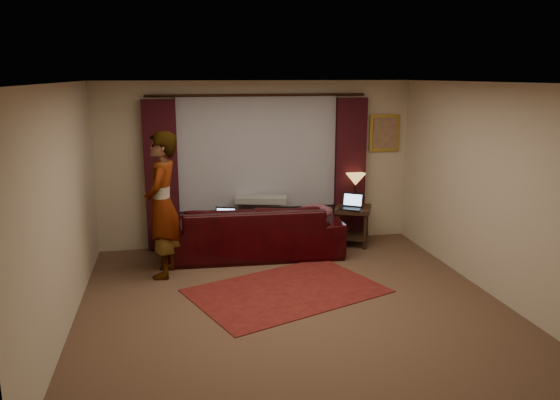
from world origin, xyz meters
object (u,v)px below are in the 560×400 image
(sofa, at_px, (252,220))
(laptop_table, at_px, (351,202))
(end_table, at_px, (353,226))
(person, at_px, (162,205))
(tiffany_lamp, at_px, (355,189))
(laptop_sofa, at_px, (224,217))

(sofa, bearing_deg, laptop_table, -175.86)
(sofa, distance_m, end_table, 1.68)
(end_table, xyz_separation_m, person, (-2.96, -0.79, 0.67))
(tiffany_lamp, relative_size, person, 0.26)
(laptop_sofa, bearing_deg, tiffany_lamp, 33.16)
(sofa, xyz_separation_m, tiffany_lamp, (1.73, 0.33, 0.35))
(laptop_table, height_order, person, person)
(sofa, height_order, laptop_table, sofa)
(sofa, height_order, tiffany_lamp, tiffany_lamp)
(tiffany_lamp, height_order, laptop_table, tiffany_lamp)
(tiffany_lamp, xyz_separation_m, laptop_table, (-0.17, -0.29, -0.14))
(sofa, xyz_separation_m, laptop_sofa, (-0.44, -0.14, 0.11))
(laptop_sofa, distance_m, tiffany_lamp, 2.24)
(end_table, xyz_separation_m, tiffany_lamp, (0.08, 0.15, 0.57))
(sofa, height_order, laptop_sofa, sofa)
(sofa, distance_m, laptop_table, 1.58)
(person, bearing_deg, laptop_sofa, 130.03)
(sofa, distance_m, laptop_sofa, 0.48)
(person, bearing_deg, end_table, 116.23)
(end_table, height_order, laptop_table, laptop_table)
(end_table, bearing_deg, sofa, -173.87)
(end_table, distance_m, person, 3.14)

